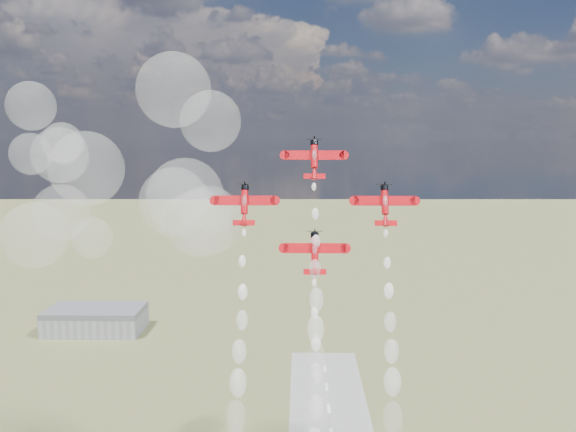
# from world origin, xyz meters

# --- Properties ---
(hangar) EXTENTS (50.00, 28.00, 13.00)m
(hangar) POSITION_xyz_m (-120.00, 180.00, 6.50)
(hangar) COLOR gray
(hangar) RESTS_ON ground
(plane_lead) EXTENTS (13.81, 6.64, 9.28)m
(plane_lead) POSITION_xyz_m (-7.93, 9.78, 98.38)
(plane_lead) COLOR red
(plane_lead) RESTS_ON ground
(plane_left) EXTENTS (13.81, 6.64, 9.28)m
(plane_left) POSITION_xyz_m (-23.80, 5.23, 88.25)
(plane_left) COLOR red
(plane_left) RESTS_ON ground
(plane_right) EXTENTS (13.81, 6.64, 9.28)m
(plane_right) POSITION_xyz_m (7.94, 5.23, 88.25)
(plane_right) COLOR red
(plane_right) RESTS_ON ground
(plane_slot) EXTENTS (13.81, 6.64, 9.28)m
(plane_slot) POSITION_xyz_m (-7.93, 0.68, 78.12)
(plane_slot) COLOR red
(plane_slot) RESTS_ON ground
(smoke_trail_lead) EXTENTS (5.26, 23.79, 49.60)m
(smoke_trail_lead) POSITION_xyz_m (-7.63, -9.70, 54.80)
(smoke_trail_lead) COLOR white
(smoke_trail_lead) RESTS_ON plane_lead
(smoke_trail_left) EXTENTS (5.39, 23.64, 50.57)m
(smoke_trail_left) POSITION_xyz_m (-24.03, -14.31, 44.40)
(smoke_trail_left) COLOR white
(smoke_trail_left) RESTS_ON plane_left
(smoke_trail_right) EXTENTS (5.14, 24.48, 50.00)m
(smoke_trail_right) POSITION_xyz_m (8.05, -14.61, 44.57)
(smoke_trail_right) COLOR white
(smoke_trail_right) RESTS_ON plane_right
(drifted_smoke_cloud) EXTENTS (66.20, 38.73, 56.13)m
(drifted_smoke_cloud) POSITION_xyz_m (-53.58, 25.38, 91.35)
(drifted_smoke_cloud) COLOR white
(drifted_smoke_cloud) RESTS_ON ground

